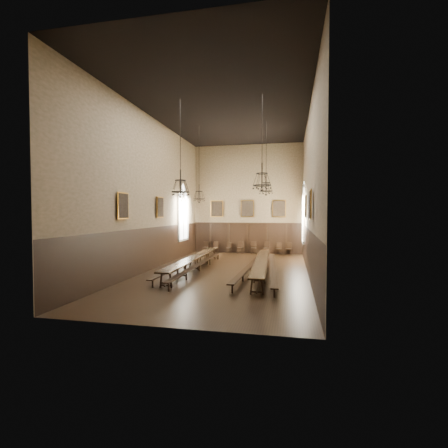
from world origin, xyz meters
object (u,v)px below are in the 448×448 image
(bench_left_outer, at_px, (184,266))
(bench_right_outer, at_px, (273,270))
(bench_left_inner, at_px, (200,266))
(chair_1, at_px, (216,249))
(chair_5, at_px, (266,250))
(chair_7, at_px, (289,251))
(chandelier_back_left, at_px, (199,193))
(chandelier_back_right, at_px, (266,186))
(chair_4, at_px, (254,250))
(chandelier_front_right, at_px, (262,179))
(chandelier_front_left, at_px, (181,186))
(chair_0, at_px, (205,249))
(chair_2, at_px, (229,250))
(chair_6, at_px, (279,251))
(table_right, at_px, (261,267))
(bench_right_inner, at_px, (251,267))
(chair_3, at_px, (240,250))
(table_left, at_px, (194,264))

(bench_left_outer, relative_size, bench_right_outer, 0.94)
(bench_left_inner, height_order, chair_1, chair_1)
(bench_left_inner, xyz_separation_m, chair_5, (3.14, 8.51, 0.00))
(bench_left_inner, bearing_deg, chair_7, 60.14)
(chair_5, distance_m, chandelier_back_left, 8.33)
(bench_left_inner, height_order, chandelier_back_right, chandelier_back_right)
(bench_left_outer, relative_size, chair_4, 9.64)
(chair_4, bearing_deg, chandelier_front_right, -88.06)
(bench_right_outer, relative_size, chair_1, 11.00)
(chair_4, height_order, chandelier_front_left, chandelier_front_left)
(bench_left_outer, height_order, chair_1, chair_1)
(bench_left_outer, distance_m, chair_0, 8.56)
(chair_4, xyz_separation_m, chandelier_back_right, (1.45, -6.08, 4.71))
(chair_2, xyz_separation_m, chandelier_front_right, (3.71, -10.85, 4.69))
(chair_4, bearing_deg, chair_6, -9.12)
(bench_left_inner, bearing_deg, chandelier_back_right, 35.26)
(table_right, xyz_separation_m, bench_right_inner, (-0.63, 0.40, -0.09))
(chandelier_back_left, xyz_separation_m, chandelier_front_left, (0.45, -4.88, 0.08))
(bench_right_outer, relative_size, chair_5, 10.10)
(bench_right_inner, relative_size, chandelier_back_right, 2.34)
(bench_left_inner, height_order, chair_6, chair_6)
(chair_3, bearing_deg, chair_6, 2.78)
(bench_right_outer, bearing_deg, chandelier_front_left, -154.77)
(chair_3, bearing_deg, chandelier_front_right, -71.44)
(bench_left_inner, xyz_separation_m, chair_7, (4.94, 8.60, -0.01))
(chandelier_front_right, bearing_deg, bench_left_outer, 153.90)
(bench_left_outer, bearing_deg, chandelier_back_left, 85.36)
(chair_0, height_order, chair_7, chair_7)
(table_right, distance_m, chair_2, 9.53)
(chair_3, xyz_separation_m, chair_4, (1.11, 0.00, 0.00))
(chair_4, height_order, chandelier_back_left, chandelier_back_left)
(chair_3, xyz_separation_m, chair_6, (3.13, -0.09, -0.01))
(chandelier_back_right, bearing_deg, bench_left_outer, -151.74)
(chair_0, bearing_deg, chair_2, 6.46)
(chair_1, bearing_deg, chair_4, -11.71)
(chair_7, bearing_deg, bench_left_outer, -112.47)
(bench_right_outer, xyz_separation_m, chair_7, (0.78, 8.83, 0.00))
(bench_right_outer, height_order, chair_3, chair_3)
(chandelier_front_left, bearing_deg, chair_3, 83.12)
(bench_left_inner, distance_m, chair_2, 8.64)
(table_right, relative_size, chandelier_back_right, 2.22)
(table_left, bearing_deg, chandelier_back_left, 98.43)
(table_right, relative_size, chair_2, 11.33)
(bench_left_inner, distance_m, chandelier_front_right, 6.36)
(chandelier_front_left, bearing_deg, table_right, 28.75)
(chair_5, relative_size, chandelier_back_left, 0.21)
(table_left, bearing_deg, chair_4, 72.97)
(chair_1, bearing_deg, table_right, -74.33)
(chair_2, distance_m, chandelier_back_left, 7.54)
(bench_left_inner, distance_m, chair_6, 9.47)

